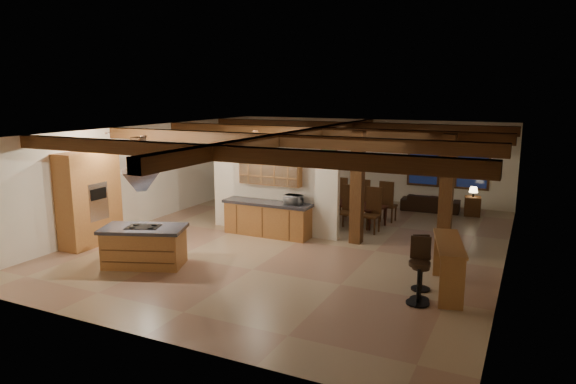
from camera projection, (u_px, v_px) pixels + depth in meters
name	position (u px, v px, depth m)	size (l,w,h in m)	color
ground	(299.00, 241.00, 13.52)	(12.00, 12.00, 0.00)	tan
room_walls	(299.00, 174.00, 13.18)	(12.00, 12.00, 12.00)	white
ceiling_beams	(300.00, 136.00, 12.99)	(10.00, 12.00, 0.28)	#3B1F0E
timber_posts	(401.00, 179.00, 12.56)	(2.50, 0.30, 2.90)	#3B1F0E
partition_wall	(274.00, 193.00, 14.18)	(3.80, 0.18, 2.20)	white
pantry_cabinet	(89.00, 199.00, 12.98)	(0.67, 1.60, 2.40)	olive
back_counter	(267.00, 218.00, 13.95)	(2.50, 0.66, 0.94)	olive
upper_display_cabinet	(271.00, 167.00, 13.87)	(1.80, 0.36, 0.95)	olive
range_hood	(141.00, 188.00, 11.26)	(1.10, 1.10, 1.40)	silver
back_windows	(448.00, 163.00, 17.28)	(2.70, 0.07, 1.70)	#3B1F0E
framed_art	(329.00, 151.00, 19.08)	(0.65, 0.05, 0.85)	#3B1F0E
recessed_cans	(171.00, 134.00, 12.34)	(3.16, 2.46, 0.03)	silver
kitchen_island	(144.00, 246.00, 11.52)	(2.06, 1.57, 0.91)	olive
dining_table	(356.00, 214.00, 15.24)	(1.67, 0.93, 0.59)	#39180E
sofa	(430.00, 203.00, 16.86)	(1.86, 0.73, 0.54)	black
microwave	(293.00, 200.00, 13.51)	(0.46, 0.31, 0.25)	#B5B6BA
bar_counter	(448.00, 258.00, 9.98)	(0.92, 1.99, 1.02)	olive
side_table	(472.00, 206.00, 16.22)	(0.48, 0.48, 0.60)	#3B1F0E
table_lamp	(474.00, 190.00, 16.12)	(0.27, 0.27, 0.32)	black
bar_stool_a	(420.00, 273.00, 9.61)	(0.37, 0.39, 1.03)	black
bar_stool_b	(419.00, 271.00, 9.41)	(0.43, 0.45, 1.24)	black
bar_stool_c	(421.00, 263.00, 10.11)	(0.41, 0.42, 1.08)	black
dining_chairs	(356.00, 203.00, 15.17)	(2.04, 2.04, 1.26)	#3B1F0E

